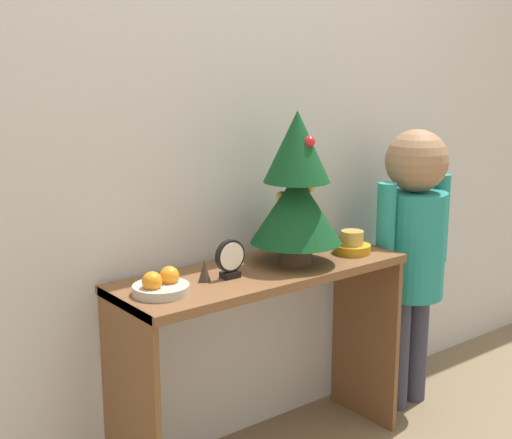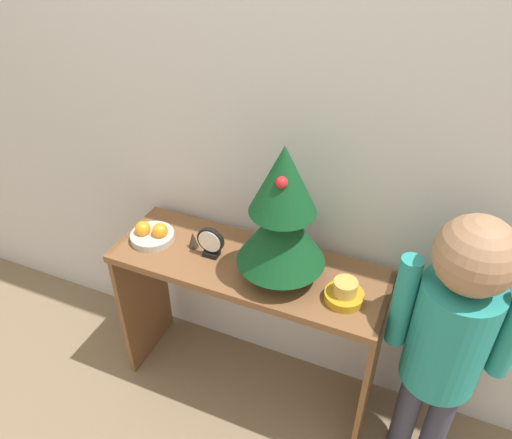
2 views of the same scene
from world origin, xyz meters
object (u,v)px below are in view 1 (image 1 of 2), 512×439
Objects in this scene: desk_clock at (230,259)px; child_figure at (413,236)px; mini_tree at (297,188)px; figurine at (204,271)px; fruit_bowl at (161,286)px; singing_bowl at (352,245)px.

desk_clock is 0.11× the size of child_figure.
mini_tree is 0.43m from figurine.
fruit_bowl is 0.26m from desk_clock.
desk_clock is (-0.52, 0.03, 0.03)m from singing_bowl.
mini_tree is 0.59m from fruit_bowl.
desk_clock is 0.88m from child_figure.
fruit_bowl is 1.14m from child_figure.
child_figure is at bearing -1.98° from mini_tree.
mini_tree is 0.34m from desk_clock.
desk_clock is 0.09m from figurine.
mini_tree reaches higher than figurine.
singing_bowl is at bearing -4.69° from figurine.
singing_bowl is 0.35m from child_figure.
fruit_bowl reaches higher than figurine.
mini_tree is 0.46× the size of child_figure.
fruit_bowl is at bearing -172.83° from figurine.
mini_tree is at bearing 0.23° from fruit_bowl.
fruit_bowl is at bearing 177.92° from singing_bowl.
desk_clock is at bearing 179.86° from mini_tree.
mini_tree is 4.16× the size of desk_clock.
singing_bowl is at bearing -178.37° from child_figure.
singing_bowl is (0.24, -0.03, -0.23)m from mini_tree.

